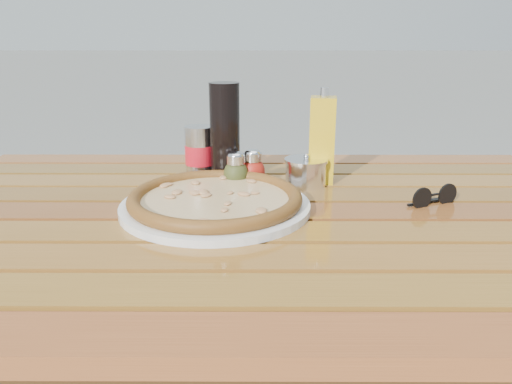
{
  "coord_description": "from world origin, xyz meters",
  "views": [
    {
      "loc": [
        0.0,
        -0.89,
        1.07
      ],
      "look_at": [
        0.0,
        0.02,
        0.78
      ],
      "focal_mm": 35.0,
      "sensor_mm": 36.0,
      "label": 1
    }
  ],
  "objects_px": {
    "parmesan_tin": "(306,171)",
    "sunglasses": "(434,197)",
    "olive_oil_cruet": "(322,140)",
    "plate": "(215,206)",
    "dark_bottle": "(225,133)",
    "oregano_shaker": "(236,170)",
    "table": "(256,247)",
    "pepper_shaker": "(253,168)",
    "soda_can": "(200,153)",
    "pizza": "(215,198)"
  },
  "relations": [
    {
      "from": "table",
      "to": "dark_bottle",
      "type": "distance_m",
      "value": 0.28
    },
    {
      "from": "plate",
      "to": "sunglasses",
      "type": "height_order",
      "value": "sunglasses"
    },
    {
      "from": "soda_can",
      "to": "parmesan_tin",
      "type": "bearing_deg",
      "value": -13.48
    },
    {
      "from": "oregano_shaker",
      "to": "soda_can",
      "type": "bearing_deg",
      "value": 137.83
    },
    {
      "from": "olive_oil_cruet",
      "to": "oregano_shaker",
      "type": "bearing_deg",
      "value": -166.14
    },
    {
      "from": "oregano_shaker",
      "to": "parmesan_tin",
      "type": "height_order",
      "value": "oregano_shaker"
    },
    {
      "from": "oregano_shaker",
      "to": "olive_oil_cruet",
      "type": "bearing_deg",
      "value": 13.86
    },
    {
      "from": "olive_oil_cruet",
      "to": "parmesan_tin",
      "type": "height_order",
      "value": "olive_oil_cruet"
    },
    {
      "from": "pizza",
      "to": "dark_bottle",
      "type": "relative_size",
      "value": 1.71
    },
    {
      "from": "parmesan_tin",
      "to": "sunglasses",
      "type": "relative_size",
      "value": 0.97
    },
    {
      "from": "plate",
      "to": "oregano_shaker",
      "type": "bearing_deg",
      "value": 76.79
    },
    {
      "from": "table",
      "to": "dark_bottle",
      "type": "xyz_separation_m",
      "value": [
        -0.07,
        0.19,
        0.19
      ]
    },
    {
      "from": "plate",
      "to": "pepper_shaker",
      "type": "xyz_separation_m",
      "value": [
        0.07,
        0.17,
        0.03
      ]
    },
    {
      "from": "soda_can",
      "to": "parmesan_tin",
      "type": "distance_m",
      "value": 0.25
    },
    {
      "from": "parmesan_tin",
      "to": "sunglasses",
      "type": "height_order",
      "value": "parmesan_tin"
    },
    {
      "from": "table",
      "to": "plate",
      "type": "bearing_deg",
      "value": 177.8
    },
    {
      "from": "plate",
      "to": "sunglasses",
      "type": "distance_m",
      "value": 0.43
    },
    {
      "from": "plate",
      "to": "olive_oil_cruet",
      "type": "height_order",
      "value": "olive_oil_cruet"
    },
    {
      "from": "olive_oil_cruet",
      "to": "sunglasses",
      "type": "distance_m",
      "value": 0.27
    },
    {
      "from": "plate",
      "to": "olive_oil_cruet",
      "type": "distance_m",
      "value": 0.31
    },
    {
      "from": "soda_can",
      "to": "parmesan_tin",
      "type": "relative_size",
      "value": 1.17
    },
    {
      "from": "pepper_shaker",
      "to": "plate",
      "type": "bearing_deg",
      "value": -112.74
    },
    {
      "from": "soda_can",
      "to": "sunglasses",
      "type": "height_order",
      "value": "soda_can"
    },
    {
      "from": "pepper_shaker",
      "to": "soda_can",
      "type": "height_order",
      "value": "soda_can"
    },
    {
      "from": "parmesan_tin",
      "to": "soda_can",
      "type": "bearing_deg",
      "value": 166.52
    },
    {
      "from": "table",
      "to": "dark_bottle",
      "type": "bearing_deg",
      "value": 109.63
    },
    {
      "from": "table",
      "to": "dark_bottle",
      "type": "height_order",
      "value": "dark_bottle"
    },
    {
      "from": "dark_bottle",
      "to": "olive_oil_cruet",
      "type": "height_order",
      "value": "dark_bottle"
    },
    {
      "from": "oregano_shaker",
      "to": "parmesan_tin",
      "type": "xyz_separation_m",
      "value": [
        0.15,
        0.02,
        -0.01
      ]
    },
    {
      "from": "olive_oil_cruet",
      "to": "pizza",
      "type": "bearing_deg",
      "value": -139.64
    },
    {
      "from": "oregano_shaker",
      "to": "olive_oil_cruet",
      "type": "relative_size",
      "value": 0.39
    },
    {
      "from": "plate",
      "to": "pizza",
      "type": "relative_size",
      "value": 0.96
    },
    {
      "from": "oregano_shaker",
      "to": "soda_can",
      "type": "xyz_separation_m",
      "value": [
        -0.09,
        0.08,
        0.02
      ]
    },
    {
      "from": "plate",
      "to": "olive_oil_cruet",
      "type": "relative_size",
      "value": 1.71
    },
    {
      "from": "table",
      "to": "oregano_shaker",
      "type": "relative_size",
      "value": 17.07
    },
    {
      "from": "plate",
      "to": "dark_bottle",
      "type": "xyz_separation_m",
      "value": [
        0.01,
        0.19,
        0.1
      ]
    },
    {
      "from": "dark_bottle",
      "to": "soda_can",
      "type": "xyz_separation_m",
      "value": [
        -0.06,
        0.03,
        -0.05
      ]
    },
    {
      "from": "oregano_shaker",
      "to": "parmesan_tin",
      "type": "relative_size",
      "value": 0.8
    },
    {
      "from": "olive_oil_cruet",
      "to": "plate",
      "type": "bearing_deg",
      "value": -139.64
    },
    {
      "from": "parmesan_tin",
      "to": "sunglasses",
      "type": "xyz_separation_m",
      "value": [
        0.24,
        -0.13,
        -0.01
      ]
    },
    {
      "from": "parmesan_tin",
      "to": "sunglasses",
      "type": "distance_m",
      "value": 0.27
    },
    {
      "from": "pepper_shaker",
      "to": "dark_bottle",
      "type": "distance_m",
      "value": 0.1
    },
    {
      "from": "dark_bottle",
      "to": "olive_oil_cruet",
      "type": "relative_size",
      "value": 1.05
    },
    {
      "from": "plate",
      "to": "parmesan_tin",
      "type": "distance_m",
      "value": 0.25
    },
    {
      "from": "table",
      "to": "pizza",
      "type": "bearing_deg",
      "value": 177.8
    },
    {
      "from": "dark_bottle",
      "to": "parmesan_tin",
      "type": "distance_m",
      "value": 0.2
    },
    {
      "from": "dark_bottle",
      "to": "sunglasses",
      "type": "bearing_deg",
      "value": -21.1
    },
    {
      "from": "plate",
      "to": "oregano_shaker",
      "type": "height_order",
      "value": "oregano_shaker"
    },
    {
      "from": "table",
      "to": "oregano_shaker",
      "type": "xyz_separation_m",
      "value": [
        -0.04,
        0.15,
        0.11
      ]
    },
    {
      "from": "olive_oil_cruet",
      "to": "table",
      "type": "bearing_deg",
      "value": -127.12
    }
  ]
}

